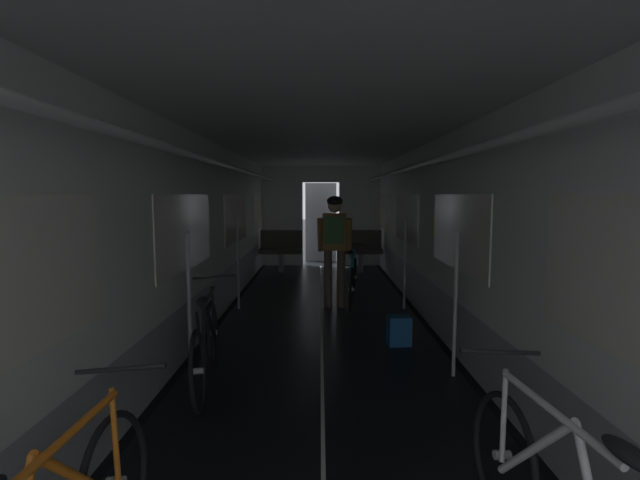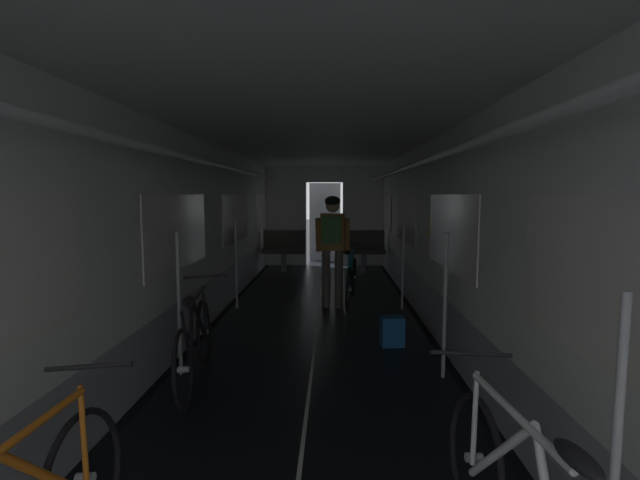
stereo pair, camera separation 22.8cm
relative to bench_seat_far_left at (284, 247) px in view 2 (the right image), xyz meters
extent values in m
cube|color=black|center=(-0.51, -4.82, -0.56)|extent=(0.08, 11.50, 0.01)
cube|color=black|center=(2.31, -4.82, -0.56)|extent=(0.08, 11.50, 0.01)
cube|color=beige|center=(0.90, -4.82, -0.56)|extent=(0.03, 11.27, 0.00)
cube|color=#9EA0A5|center=(-0.61, -4.82, -0.27)|extent=(0.12, 11.50, 0.60)
cube|color=white|center=(-0.61, -4.82, 0.96)|extent=(0.12, 11.50, 1.85)
cube|color=white|center=(-0.54, -5.40, 0.78)|extent=(0.02, 1.90, 0.80)
cube|color=white|center=(-0.54, -2.52, 0.78)|extent=(0.02, 1.90, 0.80)
cube|color=white|center=(-0.54, 0.35, 0.78)|extent=(0.02, 1.90, 0.80)
cube|color=yellow|center=(-0.54, -4.92, 0.78)|extent=(0.01, 0.20, 0.28)
cylinder|color=white|center=(-0.27, -4.82, 1.53)|extent=(0.07, 11.04, 0.07)
cylinder|color=#B7BABF|center=(-0.37, -5.97, 0.13)|extent=(0.04, 0.04, 1.40)
cylinder|color=#B7BABF|center=(-0.37, -3.37, 0.13)|extent=(0.04, 0.04, 1.40)
cube|color=#9EA0A5|center=(2.41, -4.82, -0.27)|extent=(0.12, 11.50, 0.60)
cube|color=white|center=(2.41, -4.82, 0.96)|extent=(0.12, 11.50, 1.85)
cube|color=white|center=(2.35, -8.27, 0.78)|extent=(0.02, 1.90, 0.80)
cube|color=white|center=(2.35, -5.40, 0.78)|extent=(0.02, 1.90, 0.80)
cube|color=white|center=(2.35, -2.52, 0.78)|extent=(0.02, 1.90, 0.80)
cube|color=white|center=(2.35, 0.35, 0.78)|extent=(0.02, 1.90, 0.80)
cube|color=yellow|center=(2.35, -4.45, 0.78)|extent=(0.01, 0.20, 0.28)
cylinder|color=white|center=(2.07, -4.82, 1.53)|extent=(0.07, 11.04, 0.07)
cylinder|color=#B7BABF|center=(2.17, -8.57, 0.13)|extent=(0.04, 0.04, 1.40)
cylinder|color=#B7BABF|center=(2.17, -5.97, 0.13)|extent=(0.04, 0.04, 1.40)
cylinder|color=#B7BABF|center=(2.17, -3.37, 0.13)|extent=(0.04, 0.04, 1.40)
cube|color=white|center=(-0.05, 0.99, 0.66)|extent=(1.00, 0.12, 2.45)
cube|color=white|center=(1.85, 0.99, 0.66)|extent=(1.00, 0.12, 2.45)
cube|color=white|center=(0.90, 0.99, 1.68)|extent=(0.90, 0.12, 0.40)
cube|color=#4C4F54|center=(0.90, 1.69, 0.46)|extent=(0.81, 0.04, 2.05)
cube|color=silver|center=(0.90, -4.82, 1.94)|extent=(3.14, 11.62, 0.12)
cylinder|color=gray|center=(0.00, -0.07, -0.35)|extent=(0.12, 0.12, 0.44)
cube|color=#47423D|center=(0.00, -0.07, -0.08)|extent=(0.96, 0.44, 0.10)
cube|color=#47423D|center=(0.00, 0.12, 0.17)|extent=(0.96, 0.08, 0.40)
torus|color=gray|center=(-0.43, 0.15, 0.37)|extent=(0.14, 0.14, 0.02)
cylinder|color=gray|center=(1.80, -0.07, -0.35)|extent=(0.12, 0.12, 0.44)
cube|color=#47423D|center=(1.80, -0.07, -0.08)|extent=(0.96, 0.44, 0.10)
cube|color=#47423D|center=(1.80, 0.12, 0.17)|extent=(0.96, 0.08, 0.40)
torus|color=gray|center=(1.37, 0.15, 0.37)|extent=(0.14, 0.14, 0.02)
torus|color=black|center=(-0.13, -8.10, -0.23)|extent=(0.12, 0.67, 0.67)
cylinder|color=#B2B2B7|center=(-0.13, -8.10, -0.23)|extent=(0.10, 0.05, 0.06)
cylinder|color=orange|center=(-0.12, -8.42, -0.01)|extent=(0.11, 0.54, 0.56)
cylinder|color=orange|center=(-0.10, -8.58, 0.25)|extent=(0.06, 0.82, 0.04)
cylinder|color=orange|center=(-0.11, -8.14, 0.01)|extent=(0.07, 0.09, 0.49)
cylinder|color=black|center=(-0.07, -8.12, 0.35)|extent=(0.44, 0.04, 0.06)
torus|color=black|center=(1.88, -7.87, -0.23)|extent=(0.14, 0.67, 0.67)
cylinder|color=#B2B2B7|center=(1.88, -7.87, -0.23)|extent=(0.10, 0.06, 0.06)
cylinder|color=silver|center=(1.89, -8.19, -0.01)|extent=(0.12, 0.54, 0.56)
cylinder|color=silver|center=(1.89, -8.34, 0.25)|extent=(0.11, 0.82, 0.04)
cylinder|color=silver|center=(1.86, -7.90, 0.01)|extent=(0.06, 0.09, 0.49)
ellipsoid|color=black|center=(1.92, -8.77, 0.31)|extent=(0.12, 0.25, 0.07)
cylinder|color=black|center=(1.84, -7.89, 0.35)|extent=(0.44, 0.07, 0.05)
torus|color=black|center=(-0.10, -6.69, -0.23)|extent=(0.15, 0.67, 0.67)
cylinder|color=#B2B2B7|center=(-0.10, -6.69, -0.23)|extent=(0.10, 0.06, 0.05)
torus|color=black|center=(-0.22, -5.67, -0.23)|extent=(0.15, 0.67, 0.67)
cylinder|color=#B2B2B7|center=(-0.22, -5.67, -0.23)|extent=(0.10, 0.06, 0.05)
cylinder|color=black|center=(-0.17, -5.99, -0.01)|extent=(0.07, 0.54, 0.56)
cylinder|color=black|center=(-0.12, -6.39, -0.01)|extent=(0.10, 0.34, 0.55)
cylinder|color=black|center=(-0.14, -6.14, 0.25)|extent=(0.13, 0.82, 0.04)
cylinder|color=black|center=(-0.10, -6.62, 0.01)|extent=(0.04, 0.17, 0.49)
cylinder|color=black|center=(-0.13, -6.46, -0.26)|extent=(0.08, 0.45, 0.07)
cylinder|color=black|center=(-0.20, -5.70, 0.01)|extent=(0.06, 0.09, 0.49)
cylinder|color=black|center=(-0.16, -6.24, -0.28)|extent=(0.04, 0.17, 0.17)
ellipsoid|color=black|center=(-0.09, -6.56, 0.31)|extent=(0.12, 0.25, 0.06)
cylinder|color=black|center=(-0.19, -5.68, 0.35)|extent=(0.44, 0.08, 0.05)
cylinder|color=brown|center=(1.01, -3.26, -0.12)|extent=(0.13, 0.13, 0.90)
cylinder|color=brown|center=(1.21, -3.28, -0.12)|extent=(0.13, 0.13, 0.90)
cube|color=olive|center=(1.11, -3.27, 0.61)|extent=(0.38, 0.25, 0.56)
cylinder|color=olive|center=(0.89, -3.23, 0.56)|extent=(0.11, 0.20, 0.53)
cylinder|color=olive|center=(1.33, -3.27, 0.56)|extent=(0.11, 0.20, 0.53)
sphere|color=beige|center=(1.11, -3.27, 1.01)|extent=(0.21, 0.21, 0.21)
ellipsoid|color=black|center=(1.11, -3.27, 1.08)|extent=(0.26, 0.30, 0.16)
cube|color=#3D703D|center=(1.09, -3.44, 0.65)|extent=(0.29, 0.18, 0.40)
torus|color=black|center=(1.35, -3.52, -0.23)|extent=(0.15, 0.67, 0.67)
cylinder|color=#B2B2B7|center=(1.35, -3.52, -0.23)|extent=(0.10, 0.06, 0.05)
torus|color=black|center=(1.47, -2.51, -0.23)|extent=(0.15, 0.67, 0.67)
cylinder|color=#B2B2B7|center=(1.47, -2.51, -0.23)|extent=(0.10, 0.06, 0.05)
cylinder|color=teal|center=(1.42, -2.82, -0.01)|extent=(0.08, 0.54, 0.56)
cylinder|color=teal|center=(1.37, -3.23, -0.01)|extent=(0.10, 0.34, 0.55)
cylinder|color=teal|center=(1.39, -2.98, 0.25)|extent=(0.13, 0.82, 0.04)
cylinder|color=teal|center=(1.35, -3.45, 0.01)|extent=(0.03, 0.17, 0.49)
cylinder|color=teal|center=(1.38, -3.30, -0.26)|extent=(0.08, 0.45, 0.07)
cylinder|color=teal|center=(1.46, -2.54, 0.01)|extent=(0.06, 0.09, 0.49)
cylinder|color=black|center=(1.41, -3.08, -0.28)|extent=(0.04, 0.17, 0.17)
ellipsoid|color=black|center=(1.34, -3.40, 0.31)|extent=(0.12, 0.25, 0.06)
cylinder|color=black|center=(1.44, -2.52, 0.35)|extent=(0.44, 0.08, 0.05)
cube|color=#1E5693|center=(1.80, -5.05, -0.40)|extent=(0.28, 0.22, 0.34)
camera|label=1|loc=(0.88, -10.22, 1.18)|focal=25.51mm
camera|label=2|loc=(1.11, -10.22, 1.18)|focal=25.51mm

